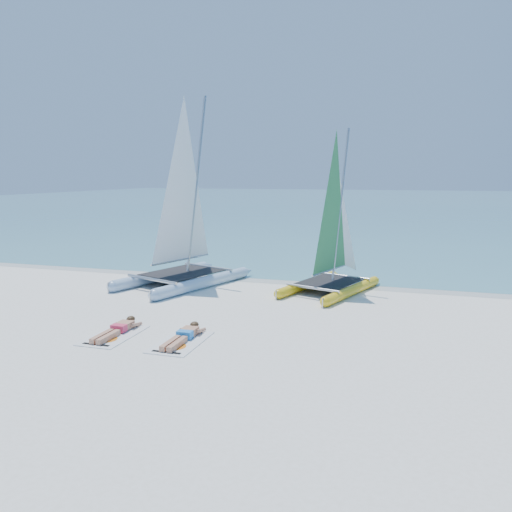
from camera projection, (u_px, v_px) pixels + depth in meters
The scene contains 9 objects.
ground at pixel (221, 319), 13.74m from camera, with size 140.00×140.00×0.00m, color white.
sea at pixel (374, 202), 73.24m from camera, with size 140.00×115.00×0.01m, color #69AEAF.
wet_sand_strip at pixel (273, 280), 18.93m from camera, with size 140.00×1.40×0.01m, color beige.
catamaran_blue at pixel (183, 227), 17.89m from camera, with size 4.02×5.67×7.02m.
catamaran_yellow at pixel (336, 238), 17.04m from camera, with size 3.26×4.61×5.71m.
towel_a at pixel (114, 335), 12.36m from camera, with size 1.00×1.85×0.02m, color silver.
sunbather_a at pixel (118, 329), 12.53m from camera, with size 0.37×1.73×0.26m.
towel_b at pixel (181, 342), 11.86m from camera, with size 1.00×1.85×0.02m, color silver.
sunbather_b at pixel (184, 335), 12.03m from camera, with size 0.37×1.73×0.26m.
Camera 1 is at (4.76, -12.43, 3.95)m, focal length 35.00 mm.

